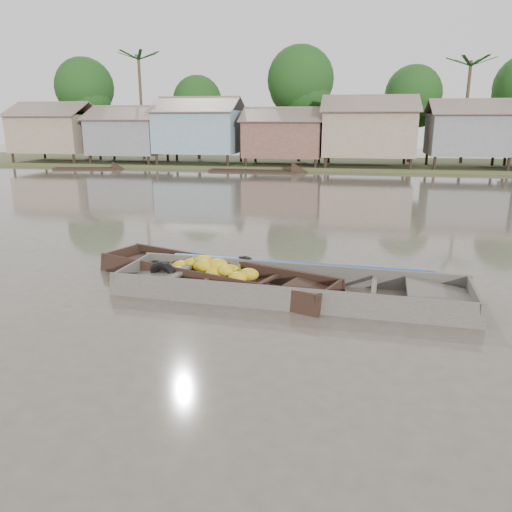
# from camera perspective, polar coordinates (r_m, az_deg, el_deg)

# --- Properties ---
(ground) EXTENTS (120.00, 120.00, 0.00)m
(ground) POSITION_cam_1_polar(r_m,az_deg,el_deg) (10.24, 2.08, -5.32)
(ground) COLOR #4F473D
(ground) RESTS_ON ground
(riverbank) EXTENTS (120.00, 12.47, 10.22)m
(riverbank) POSITION_cam_1_polar(r_m,az_deg,el_deg) (41.38, 13.39, 14.16)
(riverbank) COLOR #384723
(riverbank) RESTS_ON ground
(banana_boat) EXTENTS (6.02, 3.41, 0.82)m
(banana_boat) POSITION_cam_1_polar(r_m,az_deg,el_deg) (11.47, -5.26, -2.19)
(banana_boat) COLOR black
(banana_boat) RESTS_ON ground
(viewer_boat) EXTENTS (7.54, 2.41, 0.60)m
(viewer_boat) POSITION_cam_1_polar(r_m,az_deg,el_deg) (10.67, 3.99, -4.15)
(viewer_boat) COLOR #403C36
(viewer_boat) RESTS_ON ground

